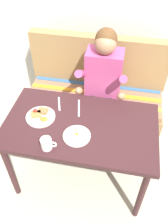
{
  "coord_description": "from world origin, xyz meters",
  "views": [
    {
      "loc": [
        0.28,
        -1.26,
        2.11
      ],
      "look_at": [
        0.0,
        0.15,
        0.72
      ],
      "focal_mm": 38.84,
      "sensor_mm": 36.0,
      "label": 1
    }
  ],
  "objects": [
    {
      "name": "table",
      "position": [
        0.0,
        0.0,
        0.65
      ],
      "size": [
        1.2,
        0.7,
        0.73
      ],
      "color": "#33191C",
      "rests_on": "ground"
    },
    {
      "name": "couch",
      "position": [
        0.0,
        0.76,
        0.33
      ],
      "size": [
        1.44,
        0.56,
        1.0
      ],
      "color": "olive",
      "rests_on": "ground"
    },
    {
      "name": "plate_eggs",
      "position": [
        -0.0,
        -0.13,
        0.74
      ],
      "size": [
        0.21,
        0.21,
        0.04
      ],
      "color": "white",
      "rests_on": "table"
    },
    {
      "name": "coffee_mug",
      "position": [
        -0.18,
        -0.27,
        0.78
      ],
      "size": [
        0.12,
        0.08,
        0.09
      ],
      "color": "white",
      "rests_on": "table"
    },
    {
      "name": "person",
      "position": [
        0.09,
        0.59,
        0.74
      ],
      "size": [
        0.45,
        0.61,
        1.21
      ],
      "color": "#AF4274",
      "rests_on": "ground"
    },
    {
      "name": "plate_breakfast",
      "position": [
        -0.33,
        0.02,
        0.74
      ],
      "size": [
        0.23,
        0.23,
        0.05
      ],
      "color": "white",
      "rests_on": "table"
    },
    {
      "name": "knife",
      "position": [
        -0.05,
        0.18,
        0.73
      ],
      "size": [
        0.05,
        0.2,
        0.0
      ],
      "primitive_type": "cube",
      "rotation": [
        0.0,
        0.0,
        0.2
      ],
      "color": "silver",
      "rests_on": "table"
    },
    {
      "name": "ground_plane",
      "position": [
        0.0,
        0.0,
        0.0
      ],
      "size": [
        8.0,
        8.0,
        0.0
      ],
      "primitive_type": "plane",
      "color": "#AEAA94"
    },
    {
      "name": "fork",
      "position": [
        -0.22,
        0.19,
        0.73
      ],
      "size": [
        0.07,
        0.17,
        0.0
      ],
      "primitive_type": "cube",
      "rotation": [
        0.0,
        0.0,
        0.31
      ],
      "color": "silver",
      "rests_on": "table"
    }
  ]
}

